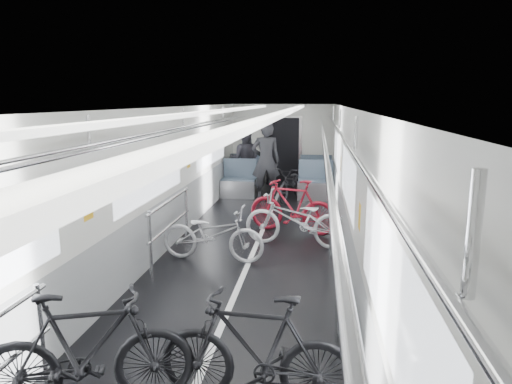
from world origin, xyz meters
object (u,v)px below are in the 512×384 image
(bike_aisle, at_px, (291,183))
(person_seated, at_px, (245,159))
(person_standing, at_px, (266,161))
(bike_left_mid, at_px, (87,351))
(bike_left_far, at_px, (213,234))
(bike_right_mid, at_px, (296,219))
(bike_right_far, at_px, (292,206))
(bike_right_near, at_px, (256,350))

(bike_aisle, height_order, person_seated, person_seated)
(person_standing, bearing_deg, bike_left_mid, 74.62)
(bike_left_mid, relative_size, bike_aisle, 1.03)
(bike_left_far, distance_m, person_seated, 5.68)
(bike_right_mid, distance_m, person_standing, 3.88)
(bike_right_far, bearing_deg, person_seated, -141.95)
(bike_left_mid, relative_size, bike_right_far, 0.99)
(bike_aisle, distance_m, person_seated, 1.77)
(person_standing, bearing_deg, bike_aisle, 168.20)
(bike_left_far, xyz_separation_m, person_seated, (-0.39, 5.65, 0.46))
(bike_right_near, relative_size, bike_right_mid, 0.90)
(bike_left_mid, distance_m, bike_aisle, 8.34)
(bike_right_near, relative_size, person_standing, 0.83)
(bike_left_mid, xyz_separation_m, person_standing, (0.52, 8.26, 0.48))
(bike_aisle, bearing_deg, bike_right_mid, -70.05)
(bike_right_far, relative_size, person_standing, 0.87)
(bike_left_mid, height_order, bike_right_far, bike_right_far)
(bike_left_far, bearing_deg, bike_aisle, -6.99)
(bike_right_near, height_order, bike_right_mid, bike_right_near)
(bike_left_mid, bearing_deg, bike_left_far, -21.82)
(person_standing, height_order, person_seated, person_standing)
(bike_left_mid, bearing_deg, person_standing, -22.26)
(person_seated, bearing_deg, person_standing, 121.80)
(bike_right_near, bearing_deg, bike_left_far, -158.37)
(person_standing, xyz_separation_m, person_seated, (-0.70, 1.03, -0.10))
(bike_right_near, relative_size, bike_aisle, 0.99)
(bike_right_near, xyz_separation_m, bike_right_far, (0.01, 5.11, 0.03))
(bike_right_far, bearing_deg, person_standing, -147.24)
(bike_right_mid, height_order, person_seated, person_seated)
(bike_right_mid, bearing_deg, person_seated, -152.38)
(person_standing, bearing_deg, bike_right_mid, 92.66)
(bike_left_far, relative_size, bike_aisle, 1.00)
(bike_right_mid, distance_m, bike_aisle, 3.74)
(person_seated, bearing_deg, bike_left_mid, 88.52)
(bike_left_mid, xyz_separation_m, bike_right_near, (1.35, 0.23, -0.02))
(bike_right_mid, distance_m, person_seated, 5.05)
(bike_right_near, height_order, bike_aisle, bike_right_near)
(bike_right_far, xyz_separation_m, person_seated, (-1.55, 3.94, 0.37))
(bike_left_far, height_order, bike_right_far, bike_right_far)
(bike_left_far, bearing_deg, bike_right_mid, -50.06)
(bike_right_mid, xyz_separation_m, person_standing, (-0.96, 3.73, 0.52))
(bike_right_near, height_order, person_seated, person_seated)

